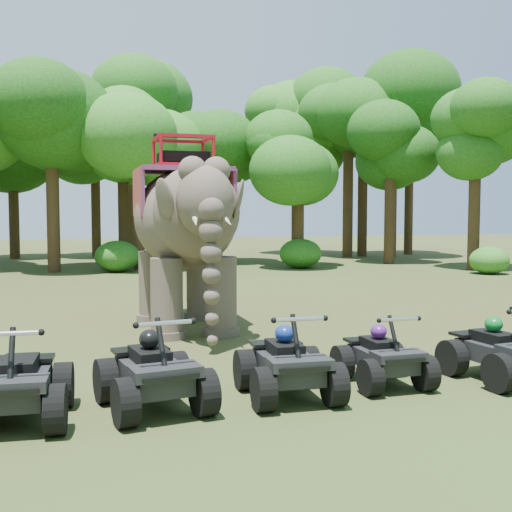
{
  "coord_description": "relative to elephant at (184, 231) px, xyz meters",
  "views": [
    {
      "loc": [
        -3.45,
        -10.17,
        2.73
      ],
      "look_at": [
        0.0,
        1.2,
        1.9
      ],
      "focal_mm": 45.0,
      "sensor_mm": 36.0,
      "label": 1
    }
  ],
  "objects": [
    {
      "name": "atv_2",
      "position": [
        0.4,
        -6.02,
        -1.63
      ],
      "size": [
        1.36,
        1.81,
        1.29
      ],
      "primitive_type": null,
      "rotation": [
        0.0,
        0.0,
        -0.05
      ],
      "color": "black",
      "rests_on": "ground"
    },
    {
      "name": "tree_0",
      "position": [
        0.72,
        15.5,
        1.6
      ],
      "size": [
        5.44,
        5.44,
        7.77
      ],
      "primitive_type": null,
      "color": "#195114",
      "rests_on": "ground"
    },
    {
      "name": "tree_1",
      "position": [
        5.05,
        17.78,
        1.27
      ],
      "size": [
        4.97,
        4.97,
        7.1
      ],
      "primitive_type": null,
      "color": "#195114",
      "rests_on": "ground"
    },
    {
      "name": "atv_0",
      "position": [
        -3.32,
        -6.06,
        -1.62
      ],
      "size": [
        1.44,
        1.88,
        1.31
      ],
      "primitive_type": null,
      "rotation": [
        0.0,
        0.0,
        -0.09
      ],
      "color": "black",
      "rests_on": "ground"
    },
    {
      "name": "tree_30",
      "position": [
        -0.75,
        24.84,
        1.8
      ],
      "size": [
        5.71,
        5.71,
        8.16
      ],
      "primitive_type": null,
      "color": "#195114",
      "rests_on": "ground"
    },
    {
      "name": "tree_29",
      "position": [
        -3.09,
        15.33,
        2.17
      ],
      "size": [
        6.24,
        6.24,
        8.91
      ],
      "primitive_type": null,
      "color": "#195114",
      "rests_on": "ground"
    },
    {
      "name": "tree_36",
      "position": [
        18.28,
        21.29,
        1.71
      ],
      "size": [
        5.59,
        5.59,
        7.98
      ],
      "primitive_type": null,
      "color": "#195114",
      "rests_on": "ground"
    },
    {
      "name": "tree_38",
      "position": [
        1.23,
        24.98,
        2.88
      ],
      "size": [
        7.23,
        7.23,
        10.33
      ],
      "primitive_type": null,
      "color": "#195114",
      "rests_on": "ground"
    },
    {
      "name": "atv_4",
      "position": [
        3.99,
        -6.13,
        -1.65
      ],
      "size": [
        1.4,
        1.81,
        1.26
      ],
      "primitive_type": null,
      "rotation": [
        0.0,
        0.0,
        0.1
      ],
      "color": "black",
      "rests_on": "ground"
    },
    {
      "name": "elephant",
      "position": [
        0.0,
        0.0,
        0.0
      ],
      "size": [
        2.42,
        5.45,
        4.56
      ],
      "primitive_type": null,
      "rotation": [
        0.0,
        0.0,
        -0.01
      ],
      "color": "brown",
      "rests_on": "ground"
    },
    {
      "name": "tree_2",
      "position": [
        8.3,
        14.46,
        1.03
      ],
      "size": [
        4.64,
        4.64,
        6.63
      ],
      "primitive_type": null,
      "color": "#195114",
      "rests_on": "ground"
    },
    {
      "name": "tree_3",
      "position": [
        13.58,
        15.13,
        1.86
      ],
      "size": [
        5.79,
        5.79,
        8.28
      ],
      "primitive_type": null,
      "color": "#195114",
      "rests_on": "ground"
    },
    {
      "name": "tree_32",
      "position": [
        -5.35,
        24.64,
        2.27
      ],
      "size": [
        6.37,
        6.37,
        9.11
      ],
      "primitive_type": null,
      "color": "#195114",
      "rests_on": "ground"
    },
    {
      "name": "tree_31",
      "position": [
        11.49,
        22.82,
        2.46
      ],
      "size": [
        6.63,
        6.63,
        9.48
      ],
      "primitive_type": null,
      "color": "#195114",
      "rests_on": "ground"
    },
    {
      "name": "tree_42",
      "position": [
        16.16,
        19.63,
        2.87
      ],
      "size": [
        7.21,
        7.21,
        10.3
      ],
      "primitive_type": null,
      "color": "#195114",
      "rests_on": "ground"
    },
    {
      "name": "tree_33",
      "position": [
        11.69,
        23.99,
        2.46
      ],
      "size": [
        6.64,
        6.64,
        9.49
      ],
      "primitive_type": null,
      "color": "#195114",
      "rests_on": "ground"
    },
    {
      "name": "tree_39",
      "position": [
        13.55,
        20.16,
        2.78
      ],
      "size": [
        7.08,
        7.08,
        10.11
      ],
      "primitive_type": null,
      "color": "#195114",
      "rests_on": "ground"
    },
    {
      "name": "tree_41",
      "position": [
        14.75,
        20.65,
        2.41
      ],
      "size": [
        6.57,
        6.57,
        9.38
      ],
      "primitive_type": null,
      "color": "#195114",
      "rests_on": "ground"
    },
    {
      "name": "tree_4",
      "position": [
        15.62,
        10.85,
        1.72
      ],
      "size": [
        5.6,
        5.6,
        7.99
      ],
      "primitive_type": null,
      "color": "#195114",
      "rests_on": "ground"
    },
    {
      "name": "atv_1",
      "position": [
        -1.56,
        -6.0,
        -1.61
      ],
      "size": [
        1.56,
        1.97,
        1.33
      ],
      "primitive_type": null,
      "rotation": [
        0.0,
        0.0,
        0.15
      ],
      "color": "black",
      "rests_on": "ground"
    },
    {
      "name": "ground",
      "position": [
        0.72,
        -4.57,
        -2.28
      ],
      "size": [
        110.0,
        110.0,
        0.0
      ],
      "primitive_type": "plane",
      "color": "#47381E",
      "rests_on": "ground"
    },
    {
      "name": "atv_3",
      "position": [
        2.06,
        -5.8,
        -1.7
      ],
      "size": [
        1.15,
        1.57,
        1.16
      ],
      "primitive_type": null,
      "rotation": [
        0.0,
        0.0,
        -0.01
      ],
      "color": "black",
      "rests_on": "ground"
    },
    {
      "name": "tree_37",
      "position": [
        0.23,
        17.74,
        1.7
      ],
      "size": [
        5.58,
        5.58,
        7.97
      ],
      "primitive_type": null,
      "color": "#195114",
      "rests_on": "ground"
    }
  ]
}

